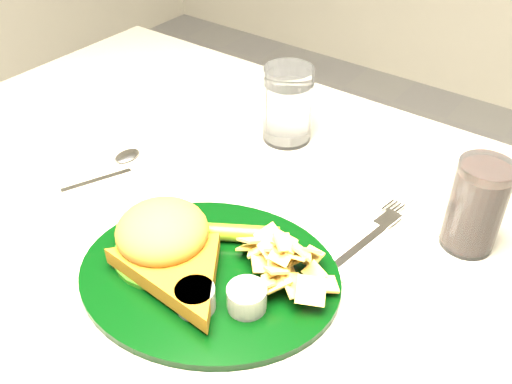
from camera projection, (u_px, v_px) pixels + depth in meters
table at (239, 382)px, 0.99m from camera, size 1.20×0.80×0.75m
dinner_plate at (208, 256)px, 0.65m from camera, size 0.38×0.35×0.07m
water_glass at (288, 105)px, 0.88m from camera, size 0.08×0.08×0.12m
cola_glass at (476, 206)px, 0.68m from camera, size 0.09×0.09×0.12m
fork_napkin at (357, 247)px, 0.71m from camera, size 0.15×0.18×0.01m
spoon at (96, 179)px, 0.82m from camera, size 0.09×0.14×0.01m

